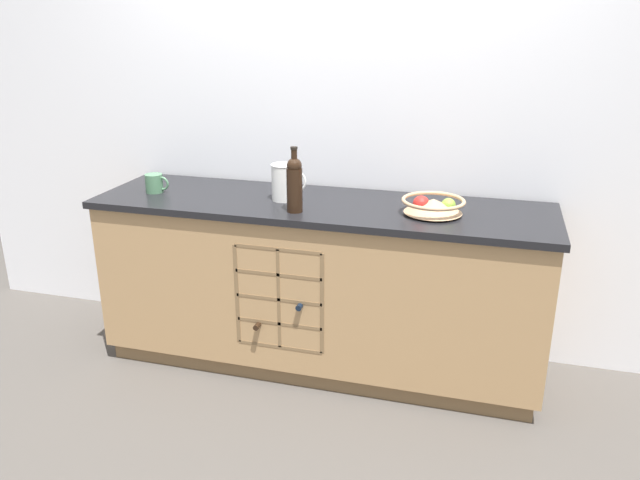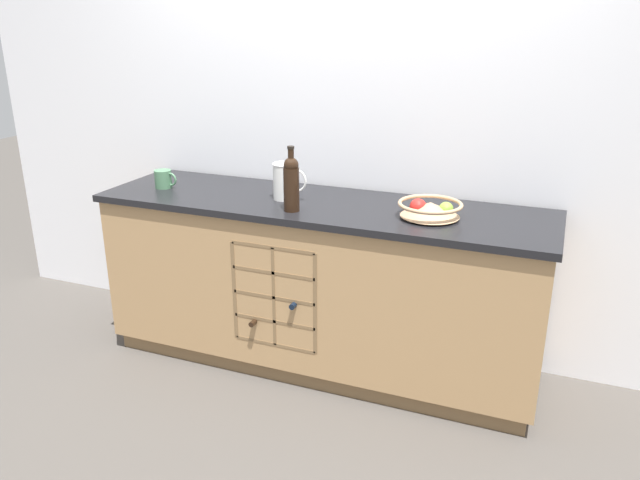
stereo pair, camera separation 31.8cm
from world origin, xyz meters
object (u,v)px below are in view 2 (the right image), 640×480
object	(u,v)px
fruit_bowl	(430,208)
white_pitcher	(285,180)
ceramic_mug	(164,179)
standing_wine_bottle	(291,182)

from	to	relation	value
fruit_bowl	white_pitcher	distance (m)	0.75
fruit_bowl	ceramic_mug	world-z (taller)	ceramic_mug
white_pitcher	ceramic_mug	size ratio (longest dim) A/B	1.42
ceramic_mug	standing_wine_bottle	bearing A→B (deg)	-8.97
white_pitcher	ceramic_mug	world-z (taller)	white_pitcher
standing_wine_bottle	white_pitcher	bearing A→B (deg)	123.08
fruit_bowl	standing_wine_bottle	xyz separation A→B (m)	(-0.64, -0.14, 0.09)
white_pitcher	ceramic_mug	distance (m)	0.71
fruit_bowl	white_pitcher	world-z (taller)	white_pitcher
white_pitcher	fruit_bowl	bearing A→B (deg)	-2.83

